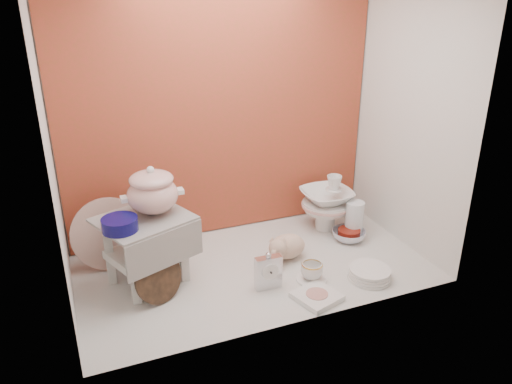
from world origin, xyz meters
TOP-DOWN VIEW (x-y plane):
  - ground at (0.00, 0.00)m, footprint 1.80×1.80m
  - niche_shell at (0.00, 0.18)m, footprint 1.86×1.03m
  - step_stool at (-0.54, 0.07)m, footprint 0.51×0.48m
  - soup_tureen at (-0.48, 0.10)m, footprint 0.34×0.34m
  - cobalt_bowl at (-0.66, -0.02)m, footprint 0.19×0.19m
  - floral_platter at (-0.69, 0.30)m, footprint 0.38×0.13m
  - blue_white_vase at (-0.53, 0.27)m, footprint 0.32×0.32m
  - lacquer_tray at (-0.52, -0.10)m, footprint 0.26×0.18m
  - mantel_clock at (-0.00, -0.20)m, footprint 0.13×0.05m
  - plush_pig at (0.20, 0.02)m, footprint 0.28×0.22m
  - teacup_saucer at (0.22, -0.22)m, footprint 0.16×0.16m
  - gold_rim_teacup at (0.22, -0.22)m, footprint 0.11×0.11m
  - lattice_dish at (0.17, -0.38)m, footprint 0.24×0.24m
  - dinner_plate_stack at (0.50, -0.32)m, footprint 0.27×0.27m
  - crystal_bowl at (0.62, 0.07)m, footprint 0.21×0.21m
  - clear_glass_vase at (0.68, 0.11)m, footprint 0.12×0.12m
  - porcelain_tower at (0.57, 0.26)m, footprint 0.37×0.37m

SIDE VIEW (x-z plane):
  - ground at x=0.00m, z-range 0.00..0.00m
  - teacup_saucer at x=0.22m, z-range 0.00..0.01m
  - lattice_dish at x=0.17m, z-range 0.00..0.03m
  - dinner_plate_stack at x=0.50m, z-range 0.00..0.06m
  - crystal_bowl at x=0.62m, z-range 0.00..0.06m
  - gold_rim_teacup at x=0.22m, z-range 0.01..0.10m
  - plush_pig at x=0.20m, z-range 0.00..0.15m
  - mantel_clock at x=0.00m, z-range 0.00..0.19m
  - clear_glass_vase at x=0.68m, z-range 0.00..0.21m
  - lacquer_tray at x=-0.52m, z-range 0.00..0.24m
  - blue_white_vase at x=-0.53m, z-range 0.00..0.26m
  - porcelain_tower at x=0.57m, z-range 0.00..0.34m
  - step_stool at x=-0.54m, z-range 0.00..0.35m
  - floral_platter at x=-0.69m, z-range 0.00..0.37m
  - cobalt_bowl at x=-0.66m, z-range 0.35..0.41m
  - soup_tureen at x=-0.48m, z-range 0.35..0.60m
  - niche_shell at x=0.00m, z-range 0.17..1.70m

